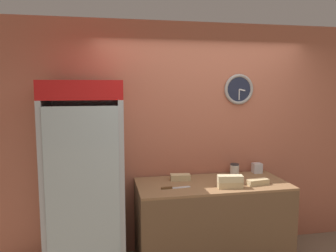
% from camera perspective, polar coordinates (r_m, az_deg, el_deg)
% --- Properties ---
extents(wall_back, '(5.20, 0.09, 2.70)m').
position_cam_1_polar(wall_back, '(3.97, 5.92, -1.91)').
color(wall_back, '#B7664C').
rests_on(wall_back, ground_plane).
extents(prep_counter, '(1.66, 0.74, 0.91)m').
position_cam_1_polar(prep_counter, '(3.84, 7.60, -16.27)').
color(prep_counter, brown).
rests_on(prep_counter, ground_plane).
extents(beverage_cooler, '(0.76, 0.72, 2.02)m').
position_cam_1_polar(beverage_cooler, '(3.51, -14.23, -7.44)').
color(beverage_cooler, '#B2B7BC').
rests_on(beverage_cooler, ground_plane).
extents(sandwich_stack_bottom, '(0.27, 0.13, 0.07)m').
position_cam_1_polar(sandwich_stack_bottom, '(3.52, 10.76, -10.02)').
color(sandwich_stack_bottom, tan).
rests_on(sandwich_stack_bottom, prep_counter).
extents(sandwich_stack_middle, '(0.27, 0.14, 0.07)m').
position_cam_1_polar(sandwich_stack_middle, '(3.50, 10.78, -8.98)').
color(sandwich_stack_middle, beige).
rests_on(sandwich_stack_middle, sandwich_stack_bottom).
extents(sandwich_flat_left, '(0.23, 0.13, 0.07)m').
position_cam_1_polar(sandwich_flat_left, '(3.74, 2.16, -8.90)').
color(sandwich_flat_left, tan).
rests_on(sandwich_flat_left, prep_counter).
extents(sandwich_flat_right, '(0.25, 0.13, 0.06)m').
position_cam_1_polar(sandwich_flat_right, '(3.70, 15.36, -9.39)').
color(sandwich_flat_right, tan).
rests_on(sandwich_flat_right, prep_counter).
extents(chefs_knife, '(0.32, 0.07, 0.02)m').
position_cam_1_polar(chefs_knife, '(3.45, 0.63, -10.69)').
color(chefs_knife, silver).
rests_on(chefs_knife, prep_counter).
extents(condiment_jar, '(0.11, 0.11, 0.13)m').
position_cam_1_polar(condiment_jar, '(4.06, 11.50, -7.34)').
color(condiment_jar, silver).
rests_on(condiment_jar, prep_counter).
extents(napkin_dispenser, '(0.11, 0.09, 0.12)m').
position_cam_1_polar(napkin_dispenser, '(4.17, 15.24, -7.07)').
color(napkin_dispenser, silver).
rests_on(napkin_dispenser, prep_counter).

